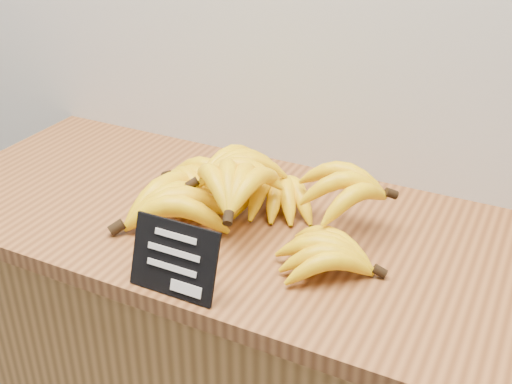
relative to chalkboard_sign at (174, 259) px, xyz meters
name	(u,v)px	position (x,y,z in m)	size (l,w,h in m)	color
counter_top	(268,231)	(0.04, 0.23, -0.07)	(1.33, 0.54, 0.03)	brown
chalkboard_sign	(174,259)	(0.00, 0.00, 0.00)	(0.14, 0.01, 0.11)	black
banana_pile	(243,193)	(-0.01, 0.23, 0.00)	(0.52, 0.34, 0.12)	yellow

